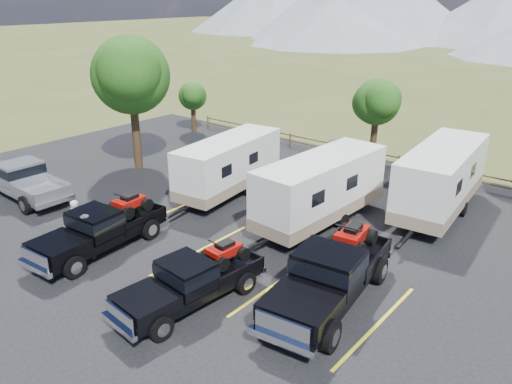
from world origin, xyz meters
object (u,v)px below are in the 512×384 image
Objects in this scene: tree_big_nw at (131,75)px; trailer_right at (441,179)px; rig_center at (192,280)px; rig_right at (331,273)px; rig_left at (101,228)px; person_b at (88,237)px; trailer_left at (229,166)px; pickup_silver at (23,180)px; person_a at (77,220)px; trailer_center at (321,190)px.

tree_big_nw is 17.78m from trailer_right.
rig_right is (3.57, 3.08, 0.20)m from rig_center.
rig_left reaches higher than rig_center.
tree_big_nw is 1.36× the size of rig_center.
tree_big_nw is 17.89m from rig_right.
rig_left is 9.68m from rig_right.
rig_right is at bearing 11.79° from rig_left.
rig_left is 0.81m from person_b.
trailer_right reaches higher than trailer_left.
tree_big_nw is 1.22× the size of pickup_silver.
trailer_left reaches higher than person_a.
trailer_left is 10.60m from pickup_silver.
rig_right reaches higher than rig_center.
trailer_center reaches higher than pickup_silver.
trailer_left is at bearing 86.32° from rig_left.
tree_big_nw is 0.92× the size of trailer_left.
trailer_center is 0.96× the size of trailer_right.
rig_center is 13.35m from trailer_right.
tree_big_nw is at bearing 122.87° from person_b.
trailer_right reaches higher than person_b.
person_a is (-1.50, -0.17, -0.04)m from rig_left.
trailer_left is 1.33× the size of pickup_silver.
rig_left reaches higher than person_b.
trailer_left is 0.90× the size of trailer_right.
pickup_silver is at bearing -94.45° from tree_big_nw.
trailer_right reaches higher than rig_left.
rig_left is at bearing 97.64° from person_b.
rig_right is 3.80× the size of person_a.
trailer_center reaches higher than person_b.
rig_right is at bearing 97.27° from pickup_silver.
trailer_center is (5.69, -0.06, 0.10)m from trailer_left.
trailer_right is at bearing 16.52° from tree_big_nw.
rig_right reaches higher than rig_left.
trailer_left reaches higher than rig_right.
rig_right is at bearing 12.14° from person_b.
trailer_left is 5.69m from trailer_center.
person_b is (-5.28, -8.68, -0.71)m from trailer_center.
person_a is at bearing -128.10° from trailer_center.
pickup_silver is (-0.53, -6.88, -4.56)m from tree_big_nw.
rig_center is 4.72m from rig_right.
trailer_right is at bearing 53.93° from trailer_center.
rig_right is 6.37m from trailer_center.
trailer_left is 8.26m from person_a.
trailer_right is at bearing -138.96° from person_a.
person_b is (0.24, -0.78, -0.03)m from rig_left.
person_a is (-7.02, -8.07, -0.72)m from trailer_center.
rig_center is 3.07× the size of person_b.
person_a is at bearing -178.33° from rig_left.
rig_left is at bearing -45.89° from tree_big_nw.
trailer_right is (9.27, 12.54, 0.74)m from rig_left.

